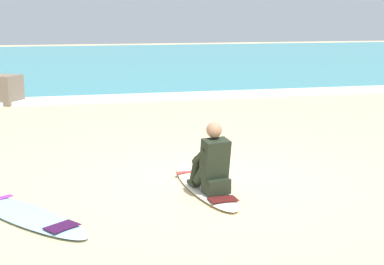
% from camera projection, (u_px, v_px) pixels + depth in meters
% --- Properties ---
extents(ground_plane, '(80.00, 80.00, 0.00)m').
position_uv_depth(ground_plane, '(213.00, 180.00, 8.19)').
color(ground_plane, '#CCB584').
extents(sea, '(80.00, 28.00, 0.10)m').
position_uv_depth(sea, '(98.00, 61.00, 29.03)').
color(sea, teal).
rests_on(sea, ground).
extents(breaking_foam, '(80.00, 0.90, 0.11)m').
position_uv_depth(breaking_foam, '(135.00, 98.00, 16.01)').
color(breaking_foam, white).
rests_on(breaking_foam, ground).
extents(surfboard_main, '(0.66, 2.28, 0.08)m').
position_uv_depth(surfboard_main, '(205.00, 186.00, 7.80)').
color(surfboard_main, '#EFE5C6').
rests_on(surfboard_main, ground).
extents(surfer_seated, '(0.46, 0.75, 0.95)m').
position_uv_depth(surfer_seated, '(212.00, 164.00, 7.40)').
color(surfer_seated, black).
rests_on(surfer_seated, surfboard_main).
extents(surfboard_spare_near, '(1.79, 2.22, 0.08)m').
position_uv_depth(surfboard_spare_near, '(24.00, 214.00, 6.69)').
color(surfboard_spare_near, '#9ED1E5').
rests_on(surfboard_spare_near, ground).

